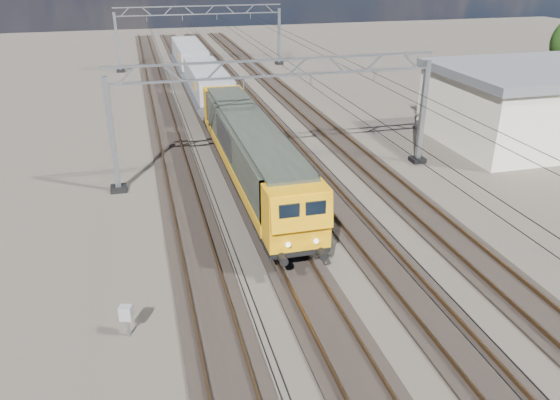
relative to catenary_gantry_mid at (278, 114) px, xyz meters
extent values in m
plane|color=#29251F|center=(0.00, -4.00, -3.91)|extent=(160.00, 160.00, 0.00)
cube|color=black|center=(-6.00, -4.00, -3.85)|extent=(2.60, 140.00, 0.12)
cube|color=brown|center=(-6.72, -4.00, -3.69)|extent=(0.08, 140.00, 0.16)
cube|color=brown|center=(-5.28, -4.00, -3.69)|extent=(0.08, 140.00, 0.16)
cube|color=black|center=(-2.00, -4.00, -3.85)|extent=(2.60, 140.00, 0.12)
cube|color=brown|center=(-2.72, -4.00, -3.69)|extent=(0.08, 140.00, 0.16)
cube|color=brown|center=(-1.28, -4.00, -3.69)|extent=(0.08, 140.00, 0.16)
cube|color=black|center=(2.00, -4.00, -3.85)|extent=(2.60, 140.00, 0.12)
cube|color=brown|center=(1.28, -4.00, -3.69)|extent=(0.08, 140.00, 0.16)
cube|color=brown|center=(2.72, -4.00, -3.69)|extent=(0.08, 140.00, 0.16)
cube|color=black|center=(6.00, -4.00, -3.85)|extent=(2.60, 140.00, 0.12)
cube|color=brown|center=(5.28, -4.00, -3.69)|extent=(0.08, 140.00, 0.16)
cube|color=brown|center=(6.72, -4.00, -3.69)|extent=(0.08, 140.00, 0.16)
cube|color=gray|center=(-9.50, 0.00, -0.61)|extent=(0.30, 0.30, 6.60)
cube|color=gray|center=(9.50, 0.00, -0.61)|extent=(0.30, 0.30, 6.60)
cube|color=black|center=(-9.50, 0.00, -3.76)|extent=(0.90, 0.90, 0.30)
cube|color=black|center=(9.50, 0.00, -3.76)|extent=(0.90, 0.90, 0.30)
cube|color=gray|center=(0.00, 0.00, 3.14)|extent=(19.30, 0.18, 0.12)
cube|color=gray|center=(0.00, 0.00, 2.24)|extent=(19.30, 0.18, 0.12)
cube|color=gray|center=(-8.31, 0.00, 2.69)|extent=(1.03, 0.10, 0.94)
cube|color=gray|center=(-5.94, 0.00, 2.69)|extent=(1.03, 0.10, 0.94)
cube|color=gray|center=(-3.56, 0.00, 2.69)|extent=(1.03, 0.10, 0.94)
cube|color=gray|center=(-1.19, 0.00, 2.69)|extent=(1.03, 0.10, 0.94)
cube|color=gray|center=(1.19, 0.00, 2.69)|extent=(1.03, 0.10, 0.94)
cube|color=gray|center=(3.56, 0.00, 2.69)|extent=(1.03, 0.10, 0.94)
cube|color=gray|center=(5.94, 0.00, 2.69)|extent=(1.03, 0.10, 0.94)
cube|color=gray|center=(8.31, 0.00, 2.69)|extent=(1.03, 0.10, 0.94)
cube|color=gray|center=(-6.00, 0.00, 1.92)|extent=(0.06, 0.06, 0.65)
cube|color=gray|center=(-2.00, 0.00, 1.92)|extent=(0.06, 0.06, 0.65)
cube|color=gray|center=(2.00, 0.00, 1.92)|extent=(0.06, 0.06, 0.65)
cube|color=gray|center=(6.00, 0.00, 1.92)|extent=(0.06, 0.06, 0.65)
cube|color=gray|center=(-9.50, 36.00, -0.61)|extent=(0.30, 0.30, 6.60)
cube|color=gray|center=(9.50, 36.00, -0.61)|extent=(0.30, 0.30, 6.60)
cube|color=black|center=(-9.50, 36.00, -3.76)|extent=(0.90, 0.90, 0.30)
cube|color=black|center=(9.50, 36.00, -3.76)|extent=(0.90, 0.90, 0.30)
cube|color=gray|center=(0.00, 36.00, 3.14)|extent=(19.30, 0.18, 0.12)
cube|color=gray|center=(0.00, 36.00, 2.24)|extent=(19.30, 0.18, 0.12)
cube|color=gray|center=(-8.31, 36.00, 2.69)|extent=(1.03, 0.10, 0.94)
cube|color=gray|center=(-5.94, 36.00, 2.69)|extent=(1.03, 0.10, 0.94)
cube|color=gray|center=(-3.56, 36.00, 2.69)|extent=(1.03, 0.10, 0.94)
cube|color=gray|center=(-1.19, 36.00, 2.69)|extent=(1.03, 0.10, 0.94)
cube|color=gray|center=(1.19, 36.00, 2.69)|extent=(1.03, 0.10, 0.94)
cube|color=gray|center=(3.56, 36.00, 2.69)|extent=(1.03, 0.10, 0.94)
cube|color=gray|center=(5.94, 36.00, 2.69)|extent=(1.03, 0.10, 0.94)
cube|color=gray|center=(8.31, 36.00, 2.69)|extent=(1.03, 0.10, 0.94)
cube|color=gray|center=(-6.00, 36.00, 1.92)|extent=(0.06, 0.06, 0.65)
cube|color=gray|center=(-2.00, 36.00, 1.92)|extent=(0.06, 0.06, 0.65)
cube|color=gray|center=(2.00, 36.00, 1.92)|extent=(0.06, 0.06, 0.65)
cube|color=gray|center=(6.00, 36.00, 1.92)|extent=(0.06, 0.06, 0.65)
cylinder|color=black|center=(-6.00, 4.00, 1.59)|extent=(0.03, 140.00, 0.03)
cylinder|color=black|center=(-6.00, 4.00, 2.09)|extent=(0.03, 140.00, 0.03)
cylinder|color=black|center=(-2.00, 4.00, 1.59)|extent=(0.03, 140.00, 0.03)
cylinder|color=black|center=(-2.00, 4.00, 2.09)|extent=(0.03, 140.00, 0.03)
cylinder|color=black|center=(2.00, 4.00, 1.59)|extent=(0.03, 140.00, 0.03)
cylinder|color=black|center=(2.00, 4.00, 2.09)|extent=(0.03, 140.00, 0.03)
cylinder|color=black|center=(6.00, 4.00, 1.59)|extent=(0.03, 140.00, 0.03)
cylinder|color=black|center=(6.00, 4.00, 2.09)|extent=(0.03, 140.00, 0.03)
cube|color=black|center=(-2.00, -8.00, -3.16)|extent=(2.20, 3.60, 0.60)
cube|color=black|center=(-2.00, 5.00, -3.16)|extent=(2.20, 3.60, 0.60)
cube|color=black|center=(-2.00, -1.50, -2.78)|extent=(2.65, 20.00, 0.25)
cube|color=black|center=(-2.00, -1.50, -3.16)|extent=(2.20, 4.50, 0.75)
cube|color=#292E26|center=(-2.00, -1.50, -1.36)|extent=(2.65, 17.00, 2.60)
cube|color=orange|center=(-3.34, -1.50, -2.36)|extent=(0.04, 17.00, 0.60)
cube|color=orange|center=(-0.66, -1.50, -2.36)|extent=(0.04, 17.00, 0.60)
cube|color=black|center=(-3.35, -0.50, -1.01)|extent=(0.05, 5.00, 1.40)
cube|color=black|center=(-0.65, -0.50, -1.01)|extent=(0.05, 5.00, 1.40)
cube|color=#292E26|center=(-2.00, -1.50, 0.01)|extent=(2.25, 18.00, 0.15)
cube|color=orange|center=(-2.00, -10.60, -1.36)|extent=(2.65, 1.80, 2.60)
cube|color=orange|center=(-2.00, -11.55, -0.86)|extent=(2.60, 0.46, 1.52)
cube|color=black|center=(-2.55, -11.65, -0.76)|extent=(0.85, 0.08, 0.75)
cube|color=black|center=(-1.45, -11.65, -0.76)|extent=(0.85, 0.08, 0.75)
cylinder|color=black|center=(-2.85, -11.80, -2.76)|extent=(0.36, 0.50, 0.36)
cylinder|color=black|center=(-1.15, -11.80, -2.76)|extent=(0.36, 0.50, 0.36)
cylinder|color=white|center=(-2.60, -11.70, -2.16)|extent=(0.20, 0.08, 0.20)
cylinder|color=white|center=(-1.40, -11.70, -2.16)|extent=(0.20, 0.08, 0.20)
cube|color=orange|center=(-2.00, 7.60, -1.36)|extent=(2.65, 1.80, 2.60)
cube|color=orange|center=(-2.00, 8.55, -0.86)|extent=(2.60, 0.46, 1.52)
cube|color=black|center=(-2.55, 8.65, -0.76)|extent=(0.85, 0.08, 0.75)
cube|color=black|center=(-1.45, 8.65, -0.76)|extent=(0.85, 0.08, 0.75)
cylinder|color=black|center=(-2.85, 8.80, -2.76)|extent=(0.36, 0.50, 0.36)
cylinder|color=black|center=(-1.15, 8.80, -2.76)|extent=(0.36, 0.50, 0.36)
cylinder|color=white|center=(-2.60, 8.70, -2.16)|extent=(0.20, 0.08, 0.20)
cylinder|color=white|center=(-1.40, 8.70, -2.16)|extent=(0.20, 0.08, 0.20)
cube|color=black|center=(-2.00, 11.70, -3.19)|extent=(2.20, 2.60, 0.55)
cube|color=black|center=(-2.00, 20.70, -3.19)|extent=(2.20, 2.60, 0.55)
cube|color=black|center=(-2.00, 16.20, -2.83)|extent=(2.40, 13.00, 0.20)
cube|color=gray|center=(-2.00, 16.20, -1.11)|extent=(2.80, 12.00, 1.80)
cube|color=#46494E|center=(-2.95, 16.20, -2.36)|extent=(1.48, 12.00, 1.36)
cube|color=#46494E|center=(-1.05, 16.20, -2.36)|extent=(1.48, 12.00, 1.36)
cube|color=orange|center=(-3.42, 13.20, -1.01)|extent=(0.04, 1.20, 0.50)
cube|color=black|center=(-2.00, 25.90, -3.19)|extent=(2.20, 2.60, 0.55)
cube|color=black|center=(-2.00, 34.90, -3.19)|extent=(2.20, 2.60, 0.55)
cube|color=black|center=(-2.00, 30.40, -2.83)|extent=(2.40, 13.00, 0.20)
cube|color=gray|center=(-2.00, 30.40, -1.11)|extent=(2.80, 12.00, 1.80)
cube|color=#46494E|center=(-2.95, 30.40, -2.36)|extent=(1.48, 12.00, 1.36)
cube|color=#46494E|center=(-1.05, 30.40, -2.36)|extent=(1.48, 12.00, 1.36)
cube|color=orange|center=(-3.42, 27.40, -1.01)|extent=(0.04, 1.20, 0.50)
cube|color=gray|center=(-9.07, -13.71, -3.53)|extent=(0.10, 0.10, 0.75)
cube|color=#B3B6BB|center=(-9.07, -13.71, -2.89)|extent=(0.50, 0.43, 0.53)
camera|label=1|loc=(-7.86, -30.37, 8.61)|focal=35.00mm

